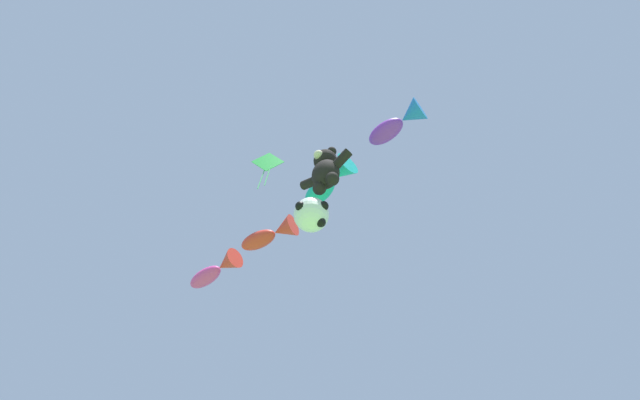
# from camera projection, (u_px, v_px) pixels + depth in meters

# --- Properties ---
(teddy_bear_kite) EXTENTS (1.78, 0.78, 1.80)m
(teddy_bear_kite) POSITION_uv_depth(u_px,v_px,m) (325.00, 170.00, 11.82)
(teddy_bear_kite) COLOR black
(soccer_ball_kite) EXTENTS (1.01, 1.00, 0.93)m
(soccer_ball_kite) POSITION_uv_depth(u_px,v_px,m) (312.00, 215.00, 10.93)
(soccer_ball_kite) COLOR white
(fish_kite_violet) EXTENTS (1.84, 0.80, 0.77)m
(fish_kite_violet) POSITION_uv_depth(u_px,v_px,m) (398.00, 123.00, 12.87)
(fish_kite_violet) COLOR purple
(fish_kite_teal) EXTENTS (2.13, 1.08, 0.85)m
(fish_kite_teal) POSITION_uv_depth(u_px,v_px,m) (330.00, 181.00, 13.65)
(fish_kite_teal) COLOR #19ADB2
(fish_kite_crimson) EXTENTS (2.21, 1.15, 0.79)m
(fish_kite_crimson) POSITION_uv_depth(u_px,v_px,m) (271.00, 235.00, 14.86)
(fish_kite_crimson) COLOR red
(fish_kite_magenta) EXTENTS (2.36, 0.84, 0.80)m
(fish_kite_magenta) POSITION_uv_depth(u_px,v_px,m) (216.00, 270.00, 15.87)
(fish_kite_magenta) COLOR #E53F9E
(diamond_kite) EXTENTS (1.00, 0.87, 2.60)m
(diamond_kite) POSITION_uv_depth(u_px,v_px,m) (267.00, 164.00, 16.70)
(diamond_kite) COLOR green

